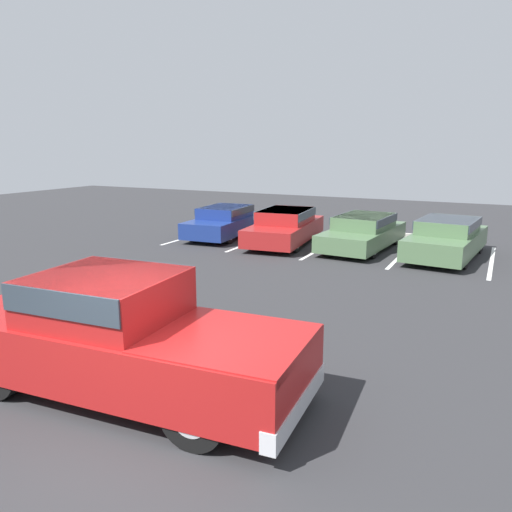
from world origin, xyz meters
name	(u,v)px	position (x,y,z in m)	size (l,w,h in m)	color
ground_plane	(137,439)	(0.00, 0.00, 0.00)	(60.00, 60.00, 0.00)	#2D2D30
stall_stripe_a	(198,234)	(-7.36, 12.77, 0.00)	(0.12, 5.05, 0.01)	white
stall_stripe_b	(258,240)	(-4.59, 12.77, 0.00)	(0.12, 5.05, 0.01)	white
stall_stripe_c	(326,246)	(-1.83, 12.77, 0.00)	(0.12, 5.05, 0.01)	white
stall_stripe_d	(403,253)	(0.94, 12.77, 0.00)	(0.12, 5.05, 0.01)	white
stall_stripe_e	(492,262)	(3.70, 12.77, 0.00)	(0.12, 5.05, 0.01)	white
pickup_truck	(124,336)	(-0.92, 0.91, 0.89)	(5.62, 2.37, 1.80)	#A51919
parked_sedan_a	(225,221)	(-6.09, 12.80, 0.65)	(2.06, 4.35, 1.22)	navy
parked_sedan_b	(285,226)	(-3.36, 12.58, 0.68)	(2.30, 4.79, 1.28)	maroon
parked_sedan_c	(363,231)	(-0.51, 12.98, 0.64)	(2.18, 4.78, 1.20)	#4C6B47
parked_sedan_d	(447,237)	(2.30, 12.78, 0.68)	(2.30, 4.72, 1.27)	#4C6B47
wheel_stop_curb	(426,237)	(1.23, 16.06, 0.07)	(1.93, 0.20, 0.14)	#B7B2A8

